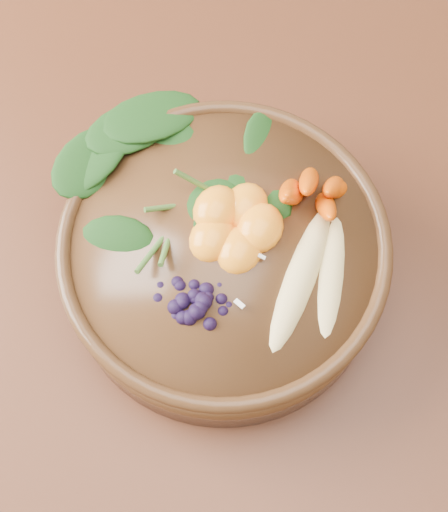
% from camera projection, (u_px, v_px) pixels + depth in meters
% --- Properties ---
extents(ground, '(4.00, 4.00, 0.00)m').
position_uv_depth(ground, '(258.00, 408.00, 1.39)').
color(ground, '#381E0F').
rests_on(ground, ground).
extents(dining_table, '(1.60, 0.90, 0.75)m').
position_uv_depth(dining_table, '(284.00, 300.00, 0.79)').
color(dining_table, '#331C0C').
rests_on(dining_table, ground).
extents(stoneware_bowl, '(0.30, 0.30, 0.08)m').
position_uv_depth(stoneware_bowl, '(224.00, 260.00, 0.66)').
color(stoneware_bowl, '#51341C').
rests_on(stoneware_bowl, dining_table).
extents(kale_heap, '(0.20, 0.17, 0.04)m').
position_uv_depth(kale_heap, '(205.00, 156.00, 0.63)').
color(kale_heap, '#164112').
rests_on(kale_heap, stoneware_bowl).
extents(carrot_cluster, '(0.06, 0.06, 0.08)m').
position_uv_depth(carrot_cluster, '(319.00, 170.00, 0.61)').
color(carrot_cluster, '#E75000').
rests_on(carrot_cluster, stoneware_bowl).
extents(banana_halves, '(0.08, 0.17, 0.03)m').
position_uv_depth(banana_halves, '(318.00, 271.00, 0.60)').
color(banana_halves, '#E0CC84').
rests_on(banana_halves, stoneware_bowl).
extents(mandarin_cluster, '(0.09, 0.09, 0.03)m').
position_uv_depth(mandarin_cluster, '(235.00, 219.00, 0.61)').
color(mandarin_cluster, orange).
rests_on(mandarin_cluster, stoneware_bowl).
extents(blueberry_pile, '(0.14, 0.10, 0.04)m').
position_uv_depth(blueberry_pile, '(197.00, 297.00, 0.58)').
color(blueberry_pile, black).
rests_on(blueberry_pile, stoneware_bowl).
extents(coconut_flakes, '(0.09, 0.07, 0.01)m').
position_uv_depth(coconut_flakes, '(216.00, 262.00, 0.61)').
color(coconut_flakes, white).
rests_on(coconut_flakes, stoneware_bowl).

